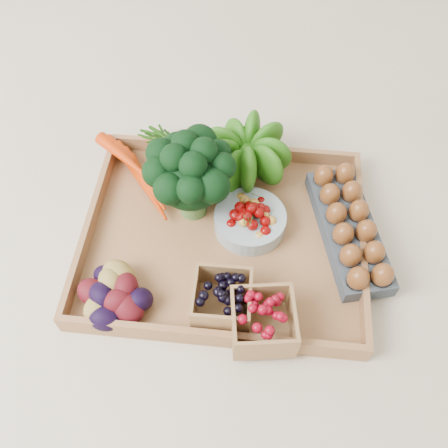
# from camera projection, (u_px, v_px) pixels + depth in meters

# --- Properties ---
(ground) EXTENTS (4.00, 4.00, 0.00)m
(ground) POSITION_uv_depth(u_px,v_px,m) (224.00, 241.00, 1.01)
(ground) COLOR beige
(ground) RESTS_ON ground
(tray) EXTENTS (0.55, 0.45, 0.01)m
(tray) POSITION_uv_depth(u_px,v_px,m) (224.00, 239.00, 1.01)
(tray) COLOR #9C6B41
(tray) RESTS_ON ground
(carrots) EXTENTS (0.20, 0.14, 0.05)m
(carrots) POSITION_uv_depth(u_px,v_px,m) (139.00, 173.00, 1.07)
(carrots) COLOR #C22E03
(carrots) RESTS_ON tray
(lettuce) EXTENTS (0.13, 0.13, 0.13)m
(lettuce) POSITION_uv_depth(u_px,v_px,m) (247.00, 150.00, 1.05)
(lettuce) COLOR #1F590E
(lettuce) RESTS_ON tray
(broccoli) EXTENTS (0.18, 0.18, 0.14)m
(broccoli) POSITION_uv_depth(u_px,v_px,m) (192.00, 189.00, 0.98)
(broccoli) COLOR black
(broccoli) RESTS_ON tray
(cherry_bowl) EXTENTS (0.14, 0.14, 0.04)m
(cherry_bowl) POSITION_uv_depth(u_px,v_px,m) (250.00, 221.00, 1.00)
(cherry_bowl) COLOR #8C9EA5
(cherry_bowl) RESTS_ON tray
(egg_carton) EXTENTS (0.17, 0.31, 0.03)m
(egg_carton) POSITION_uv_depth(u_px,v_px,m) (348.00, 231.00, 0.99)
(egg_carton) COLOR #383E47
(egg_carton) RESTS_ON tray
(potatoes) EXTENTS (0.14, 0.14, 0.08)m
(potatoes) POSITION_uv_depth(u_px,v_px,m) (114.00, 290.00, 0.89)
(potatoes) COLOR #3F0A10
(potatoes) RESTS_ON tray
(punnet_blackberry) EXTENTS (0.10, 0.10, 0.07)m
(punnet_blackberry) POSITION_uv_depth(u_px,v_px,m) (222.00, 299.00, 0.89)
(punnet_blackberry) COLOR black
(punnet_blackberry) RESTS_ON tray
(punnet_raspberry) EXTENTS (0.12, 0.12, 0.07)m
(punnet_raspberry) POSITION_uv_depth(u_px,v_px,m) (263.00, 321.00, 0.86)
(punnet_raspberry) COLOR maroon
(punnet_raspberry) RESTS_ON tray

